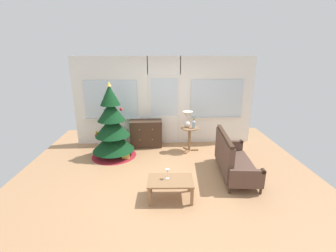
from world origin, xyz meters
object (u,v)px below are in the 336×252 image
object	(u,v)px
side_table	(189,134)
wine_glass	(167,172)
coffee_table	(170,183)
settee_sofa	(232,159)
gift_box	(126,155)
dresser_cabinet	(146,133)
table_lamp	(188,117)
christmas_tree	(112,130)
flower_vase	(194,124)

from	to	relation	value
side_table	wine_glass	bearing A→B (deg)	-107.79
coffee_table	wine_glass	size ratio (longest dim) A/B	4.38
settee_sofa	coffee_table	bearing A→B (deg)	-149.35
settee_sofa	gift_box	world-z (taller)	settee_sofa
dresser_cabinet	gift_box	world-z (taller)	dresser_cabinet
dresser_cabinet	coffee_table	xyz separation A→B (m)	(0.58, -2.59, -0.06)
coffee_table	side_table	bearing A→B (deg)	73.84
dresser_cabinet	gift_box	distance (m)	1.01
side_table	wine_glass	xyz separation A→B (m)	(-0.69, -2.15, 0.04)
dresser_cabinet	table_lamp	size ratio (longest dim) A/B	2.08
christmas_tree	gift_box	distance (m)	0.75
side_table	dresser_cabinet	bearing A→B (deg)	162.18
table_lamp	gift_box	world-z (taller)	table_lamp
settee_sofa	side_table	world-z (taller)	settee_sofa
wine_glass	dresser_cabinet	bearing A→B (deg)	101.66
table_lamp	wine_glass	bearing A→B (deg)	-106.05
dresser_cabinet	wine_glass	bearing A→B (deg)	-78.34
dresser_cabinet	flower_vase	xyz separation A→B (m)	(1.31, -0.45, 0.41)
coffee_table	gift_box	xyz separation A→B (m)	(-1.06, 1.76, -0.24)
wine_glass	gift_box	size ratio (longest dim) A/B	1.05
side_table	gift_box	world-z (taller)	side_table
settee_sofa	flower_vase	world-z (taller)	flower_vase
dresser_cabinet	gift_box	xyz separation A→B (m)	(-0.49, -0.83, -0.30)
christmas_tree	settee_sofa	distance (m)	3.04
table_lamp	gift_box	distance (m)	1.92
christmas_tree	coffee_table	distance (m)	2.44
table_lamp	gift_box	bearing A→B (deg)	-163.58
christmas_tree	coffee_table	bearing A→B (deg)	-54.24
dresser_cabinet	wine_glass	world-z (taller)	dresser_cabinet
christmas_tree	wine_glass	xyz separation A→B (m)	(1.35, -1.90, -0.20)
dresser_cabinet	table_lamp	distance (m)	1.34
side_table	coffee_table	world-z (taller)	side_table
christmas_tree	settee_sofa	size ratio (longest dim) A/B	1.19
table_lamp	flower_vase	distance (m)	0.25
table_lamp	coffee_table	world-z (taller)	table_lamp
wine_glass	table_lamp	bearing A→B (deg)	73.95
settee_sofa	coffee_table	world-z (taller)	settee_sofa
settee_sofa	wine_glass	size ratio (longest dim) A/B	8.47
settee_sofa	gift_box	xyz separation A→B (m)	(-2.46, 0.93, -0.28)
wine_glass	gift_box	distance (m)	2.03
christmas_tree	side_table	world-z (taller)	christmas_tree
coffee_table	wine_glass	distance (m)	0.21
settee_sofa	flower_vase	distance (m)	1.53
settee_sofa	table_lamp	distance (m)	1.74
gift_box	flower_vase	bearing A→B (deg)	12.03
wine_glass	side_table	bearing A→B (deg)	72.21
settee_sofa	side_table	distance (m)	1.57
coffee_table	gift_box	bearing A→B (deg)	121.21
christmas_tree	gift_box	xyz separation A→B (m)	(0.34, -0.19, -0.64)
coffee_table	dresser_cabinet	bearing A→B (deg)	102.54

